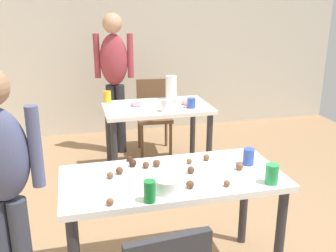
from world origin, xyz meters
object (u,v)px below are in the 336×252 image
object	(u,v)px
dining_table_far	(157,117)
person_girl_near	(2,178)
dining_table_near	(173,191)
person_adult_far	(114,71)
soda_can	(150,191)
chair_far_table	(153,111)
pitcher_far	(171,87)
mixing_bowl	(168,184)

from	to	relation	value
dining_table_far	person_girl_near	size ratio (longest dim) A/B	0.73
person_girl_near	dining_table_near	bearing A→B (deg)	4.11
dining_table_near	person_adult_far	world-z (taller)	person_adult_far
soda_can	chair_far_table	bearing A→B (deg)	77.48
person_adult_far	pitcher_far	xyz separation A→B (m)	(0.55, -0.48, -0.12)
dining_table_far	person_adult_far	distance (m)	0.88
mixing_bowl	pitcher_far	world-z (taller)	pitcher_far
dining_table_far	mixing_bowl	size ratio (longest dim) A/B	6.47
chair_far_table	dining_table_far	bearing A→B (deg)	-99.07
dining_table_far	soda_can	bearing A→B (deg)	-103.74
person_adult_far	dining_table_far	bearing A→B (deg)	-65.03
person_adult_far	pitcher_far	world-z (taller)	person_adult_far
person_adult_far	chair_far_table	bearing A→B (deg)	-4.32
dining_table_near	soda_can	size ratio (longest dim) A/B	11.21
chair_far_table	soda_can	world-z (taller)	soda_can
mixing_bowl	pitcher_far	distance (m)	2.15
chair_far_table	pitcher_far	bearing A→B (deg)	-76.76
dining_table_near	mixing_bowl	xyz separation A→B (m)	(-0.08, -0.19, 0.14)
pitcher_far	mixing_bowl	bearing A→B (deg)	-105.16
mixing_bowl	person_girl_near	bearing A→B (deg)	172.28
person_girl_near	soda_can	distance (m)	0.79
person_adult_far	soda_can	world-z (taller)	person_adult_far
chair_far_table	person_adult_far	distance (m)	0.67
chair_far_table	person_girl_near	xyz separation A→B (m)	(-1.34, -2.40, 0.38)
person_adult_far	mixing_bowl	size ratio (longest dim) A/B	9.88
person_adult_far	soda_can	bearing A→B (deg)	-92.86
person_girl_near	pitcher_far	world-z (taller)	person_girl_near
chair_far_table	pitcher_far	distance (m)	0.59
dining_table_far	soda_can	size ratio (longest dim) A/B	8.84
chair_far_table	person_girl_near	size ratio (longest dim) A/B	0.59
person_girl_near	chair_far_table	bearing A→B (deg)	60.80
soda_can	pitcher_far	world-z (taller)	pitcher_far
dining_table_near	soda_can	world-z (taller)	soda_can
mixing_bowl	chair_far_table	bearing A→B (deg)	79.71
pitcher_far	dining_table_far	bearing A→B (deg)	-130.99
dining_table_near	mixing_bowl	distance (m)	0.25
person_girl_near	soda_can	size ratio (longest dim) A/B	12.09
dining_table_near	dining_table_far	xyz separation A→B (m)	(0.27, 1.64, -0.01)
chair_far_table	soda_can	xyz separation A→B (m)	(-0.58, -2.62, 0.31)
dining_table_near	person_girl_near	bearing A→B (deg)	-175.89
person_girl_near	mixing_bowl	xyz separation A→B (m)	(0.88, -0.12, -0.09)
soda_can	mixing_bowl	bearing A→B (deg)	37.79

